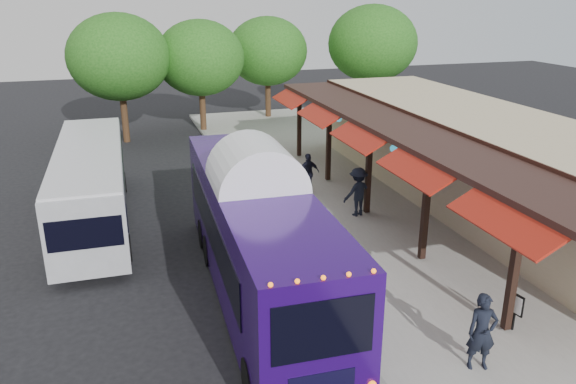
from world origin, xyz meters
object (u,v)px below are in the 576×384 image
object	(u,v)px
ped_c	(308,173)
ped_d	(358,192)
ped_a	(482,332)
sign_board	(515,306)
city_bus	(91,182)
ped_b	(287,199)
coach_bus	(257,232)

from	to	relation	value
ped_c	ped_d	xyz separation A→B (m)	(0.89, -2.96, 0.09)
ped_a	sign_board	world-z (taller)	ped_a
city_bus	sign_board	size ratio (longest dim) A/B	10.56
ped_b	city_bus	bearing A→B (deg)	-15.63
coach_bus	ped_b	distance (m)	4.91
ped_c	sign_board	bearing A→B (deg)	91.91
ped_c	ped_a	bearing A→B (deg)	83.35
ped_b	ped_c	bearing A→B (deg)	-116.64
ped_c	city_bus	bearing A→B (deg)	-2.68
sign_board	coach_bus	bearing A→B (deg)	133.99
city_bus	ped_d	distance (m)	9.57
ped_b	ped_d	distance (m)	2.70
coach_bus	city_bus	size ratio (longest dim) A/B	1.07
coach_bus	ped_d	size ratio (longest dim) A/B	6.09
coach_bus	sign_board	size ratio (longest dim) A/B	11.29
coach_bus	ped_a	size ratio (longest dim) A/B	6.23
ped_b	sign_board	distance (m)	8.69
ped_a	ped_b	world-z (taller)	ped_b
coach_bus	ped_d	xyz separation A→B (m)	(4.85, 4.30, -0.83)
city_bus	ped_a	bearing A→B (deg)	-54.26
ped_b	sign_board	size ratio (longest dim) A/B	1.87
ped_b	ped_d	world-z (taller)	ped_b
coach_bus	ped_d	distance (m)	6.53
ped_c	ped_d	world-z (taller)	ped_d
ped_b	sign_board	world-z (taller)	ped_b
city_bus	ped_c	xyz separation A→B (m)	(8.33, 0.43, -0.57)
ped_a	ped_c	distance (m)	11.96
ped_c	coach_bus	bearing A→B (deg)	55.69
ped_a	sign_board	distance (m)	1.95
ped_d	ped_b	bearing A→B (deg)	-13.54
ped_c	ped_d	size ratio (longest dim) A/B	0.90
ped_b	sign_board	bearing A→B (deg)	117.31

